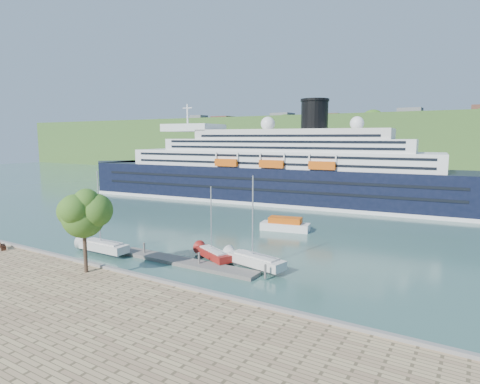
% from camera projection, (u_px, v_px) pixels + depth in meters
% --- Properties ---
extents(ground, '(400.00, 400.00, 0.00)m').
position_uv_depth(ground, '(103.00, 276.00, 44.21)').
color(ground, '#325A51').
rests_on(ground, ground).
extents(far_hillside, '(400.00, 50.00, 24.00)m').
position_uv_depth(far_hillside, '(384.00, 145.00, 165.66)').
color(far_hillside, '#365F26').
rests_on(far_hillside, ground).
extents(quay_coping, '(220.00, 0.50, 0.30)m').
position_uv_depth(quay_coping, '(101.00, 266.00, 43.88)').
color(quay_coping, slate).
rests_on(quay_coping, promenade).
extents(cruise_ship, '(106.16, 25.36, 23.62)m').
position_uv_depth(cruise_ship, '(268.00, 152.00, 94.41)').
color(cruise_ship, black).
rests_on(cruise_ship, ground).
extents(park_bench, '(1.91, 1.37, 1.13)m').
position_uv_depth(park_bench, '(3.00, 245.00, 50.88)').
color(park_bench, '#4F2816').
rests_on(park_bench, promenade).
extents(promenade_tree, '(5.85, 5.85, 9.68)m').
position_uv_depth(promenade_tree, '(84.00, 227.00, 41.70)').
color(promenade_tree, '#305717').
rests_on(promenade_tree, promenade).
extents(floating_pontoon, '(19.67, 2.52, 0.44)m').
position_uv_depth(floating_pontoon, '(184.00, 262.00, 48.24)').
color(floating_pontoon, slate).
rests_on(floating_pontoon, ground).
extents(sailboat_white_near, '(8.05, 2.25, 10.40)m').
position_uv_depth(sailboat_white_near, '(102.00, 215.00, 51.47)').
color(sailboat_white_near, silver).
rests_on(sailboat_white_near, ground).
extents(sailboat_red, '(6.96, 4.71, 8.81)m').
position_uv_depth(sailboat_red, '(213.00, 226.00, 48.75)').
color(sailboat_red, maroon).
rests_on(sailboat_red, ground).
extents(sailboat_white_far, '(8.30, 3.79, 10.36)m').
position_uv_depth(sailboat_white_far, '(256.00, 226.00, 45.42)').
color(sailboat_white_far, silver).
rests_on(sailboat_white_far, ground).
extents(tender_launch, '(8.34, 4.19, 2.20)m').
position_uv_depth(tender_launch, '(285.00, 224.00, 65.48)').
color(tender_launch, '#D1510C').
rests_on(tender_launch, ground).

